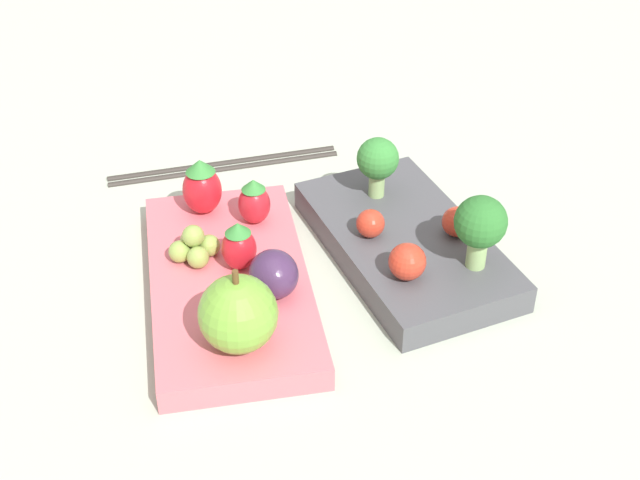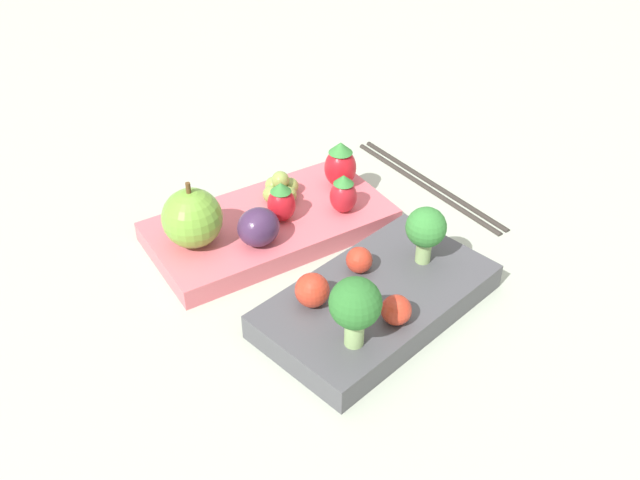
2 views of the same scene
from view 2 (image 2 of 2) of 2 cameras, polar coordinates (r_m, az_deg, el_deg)
ground_plane at (r=0.64m, az=0.50°, el=-2.23°), size 4.00×4.00×0.00m
bento_box_savoury at (r=0.59m, az=4.60°, el=-4.86°), size 0.20×0.12×0.02m
bento_box_fruit at (r=0.67m, az=-4.00°, el=1.20°), size 0.24×0.15×0.02m
broccoli_floret_0 at (r=0.59m, az=8.47°, el=0.87°), size 0.03×0.03×0.05m
broccoli_floret_1 at (r=0.51m, az=2.84°, el=-5.26°), size 0.04×0.04×0.06m
cherry_tomato_0 at (r=0.59m, az=3.00°, el=-1.69°), size 0.02×0.02×0.02m
cherry_tomato_1 at (r=0.55m, az=6.12°, el=-5.59°), size 0.02×0.02×0.02m
cherry_tomato_2 at (r=0.56m, az=-0.63°, el=-4.03°), size 0.03×0.03×0.03m
apple at (r=0.63m, az=-10.19°, el=1.74°), size 0.05×0.05×0.06m
strawberry_0 at (r=0.70m, az=1.64°, el=6.02°), size 0.03×0.03×0.05m
strawberry_1 at (r=0.66m, az=1.88°, el=3.70°), size 0.03×0.03×0.04m
strawberry_2 at (r=0.65m, az=-3.25°, el=2.99°), size 0.03×0.03×0.04m
plum at (r=0.63m, az=-4.95°, el=1.04°), size 0.04×0.04×0.03m
grape_cluster at (r=0.69m, az=-3.16°, el=4.17°), size 0.04×0.04×0.03m
chopsticks_pair at (r=0.75m, az=8.68°, el=4.53°), size 0.03×0.21×0.01m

